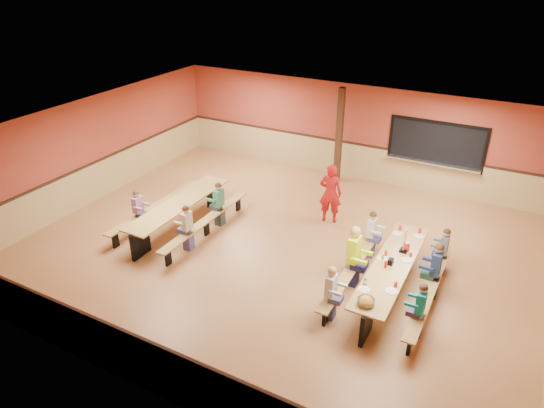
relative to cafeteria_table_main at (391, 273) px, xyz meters
The scene contains 23 objects.
ground 3.02m from the cafeteria_table_main, 169.90° to the left, with size 12.00×12.00×0.00m, color #976239.
room_envelope 2.98m from the cafeteria_table_main, 169.90° to the left, with size 12.04×10.04×3.02m.
kitchen_pass_through 5.58m from the cafeteria_table_main, 93.40° to the left, with size 2.78×0.28×1.38m.
structural_post 5.91m from the cafeteria_table_main, 122.42° to the left, with size 0.18×0.18×3.00m, color #321C10.
cafeteria_table_main is the anchor object (origin of this frame).
cafeteria_table_second 5.67m from the cafeteria_table_main, behind, with size 1.91×3.70×0.74m.
seated_child_white_left 1.57m from the cafeteria_table_main, 121.79° to the right, with size 0.36×0.30×1.19m, color silver, non-canonical shape.
seated_adult_yellow 0.85m from the cafeteria_table_main, behind, with size 0.47×0.38×1.41m, color #DCFF14, non-canonical shape.
seated_child_grey_left 1.46m from the cafeteria_table_main, 124.39° to the left, with size 0.35×0.29×1.18m, color silver, non-canonical shape.
seated_child_teal_right 1.30m from the cafeteria_table_main, 50.56° to the right, with size 0.35×0.28×1.16m, color teal, non-canonical shape.
seated_child_navy_right 0.90m from the cafeteria_table_main, 22.65° to the left, with size 0.40×0.33×1.28m, color navy, non-canonical shape.
seated_child_char_right 1.51m from the cafeteria_table_main, 56.84° to the left, with size 0.34×0.28×1.15m, color #52575D, non-canonical shape.
seated_child_purple_sec 6.51m from the cafeteria_table_main, behind, with size 0.35×0.28×1.16m, color #9D638D, non-canonical shape.
seated_child_green_sec 4.91m from the cafeteria_table_main, behind, with size 0.37×0.30×1.21m, color #327955, non-canonical shape.
seated_child_tan_sec 4.88m from the cafeteria_table_main, behind, with size 0.36×0.29×1.18m, color beige, non-canonical shape.
standing_woman 3.34m from the cafeteria_table_main, 134.72° to the left, with size 0.60×0.40×1.66m, color #AA1314.
punch_pitcher 0.74m from the cafeteria_table_main, 80.48° to the left, with size 0.16×0.16×0.22m, color red.
chip_bowl 1.53m from the cafeteria_table_main, 92.62° to the right, with size 0.32×0.32×0.15m, color #FFAC28, non-canonical shape.
napkin_dispenser 0.28m from the cafeteria_table_main, 160.73° to the right, with size 0.10×0.14×0.13m, color black.
condiment_mustard 0.37m from the cafeteria_table_main, 169.14° to the left, with size 0.06×0.06×0.17m, color yellow.
condiment_ketchup 0.37m from the cafeteria_table_main, 114.83° to the right, with size 0.06×0.06×0.17m, color #B2140F.
table_paddle 0.69m from the cafeteria_table_main, 82.26° to the left, with size 0.16×0.16×0.56m.
place_settings 0.27m from the cafeteria_table_main, behind, with size 0.65×3.30×0.11m, color beige, non-canonical shape.
Camera 1 is at (4.67, -9.09, 6.49)m, focal length 32.00 mm.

